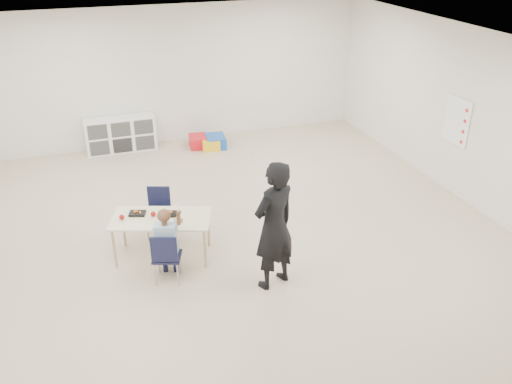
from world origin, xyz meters
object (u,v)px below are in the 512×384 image
object	(u,v)px
chair_near	(167,255)
cubby_shelf	(121,134)
child	(166,241)
adult	(274,226)
table	(163,237)

from	to	relation	value
chair_near	cubby_shelf	bearing A→B (deg)	110.09
chair_near	child	distance (m)	0.21
child	cubby_shelf	distance (m)	4.75
adult	table	bearing A→B (deg)	-64.68
cubby_shelf	adult	bearing A→B (deg)	-76.01
table	child	xyz separation A→B (m)	(-0.04, -0.57, 0.27)
child	cubby_shelf	world-z (taller)	child
chair_near	cubby_shelf	size ratio (longest dim) A/B	0.53
adult	chair_near	bearing A→B (deg)	-45.39
child	adult	bearing A→B (deg)	-3.32
chair_near	adult	size ratio (longest dim) A/B	0.43
adult	cubby_shelf	bearing A→B (deg)	-98.53
child	adult	world-z (taller)	adult
table	chair_near	world-z (taller)	chair_near
cubby_shelf	child	bearing A→B (deg)	-89.45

